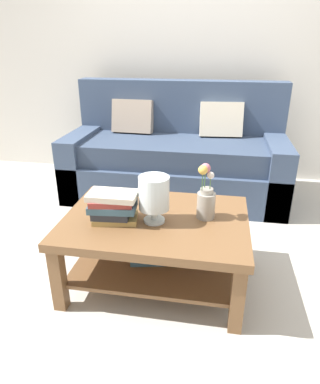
{
  "coord_description": "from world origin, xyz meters",
  "views": [
    {
      "loc": [
        0.32,
        -2.18,
        1.39
      ],
      "look_at": [
        -0.01,
        -0.27,
        0.55
      ],
      "focal_mm": 32.02,
      "sensor_mm": 36.0,
      "label": 1
    }
  ],
  "objects": [
    {
      "name": "couch",
      "position": [
        -0.08,
        1.0,
        0.36
      ],
      "size": [
        2.04,
        0.9,
        1.06
      ],
      "color": "#384760",
      "rests_on": "ground"
    },
    {
      "name": "glass_hurricane_vase",
      "position": [
        -0.01,
        -0.47,
        0.62
      ],
      "size": [
        0.17,
        0.17,
        0.27
      ],
      "color": "silver",
      "rests_on": "coffee_table"
    },
    {
      "name": "back_wall",
      "position": [
        0.0,
        1.65,
        1.35
      ],
      "size": [
        6.4,
        0.12,
        2.7
      ],
      "primitive_type": "cube",
      "color": "beige",
      "rests_on": "ground"
    },
    {
      "name": "ground_plane",
      "position": [
        0.0,
        0.0,
        0.0
      ],
      "size": [
        10.0,
        10.0,
        0.0
      ],
      "primitive_type": "plane",
      "color": "#B7B2A8"
    },
    {
      "name": "coffee_table",
      "position": [
        -0.01,
        -0.42,
        0.32
      ],
      "size": [
        1.08,
        0.79,
        0.45
      ],
      "color": "brown",
      "rests_on": "ground"
    },
    {
      "name": "flower_pitcher",
      "position": [
        0.27,
        -0.37,
        0.57
      ],
      "size": [
        0.11,
        0.11,
        0.33
      ],
      "color": "#9E998E",
      "rests_on": "coffee_table"
    },
    {
      "name": "book_stack_main",
      "position": [
        -0.25,
        -0.5,
        0.54
      ],
      "size": [
        0.29,
        0.22,
        0.18
      ],
      "color": "tan",
      "rests_on": "coffee_table"
    }
  ]
}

